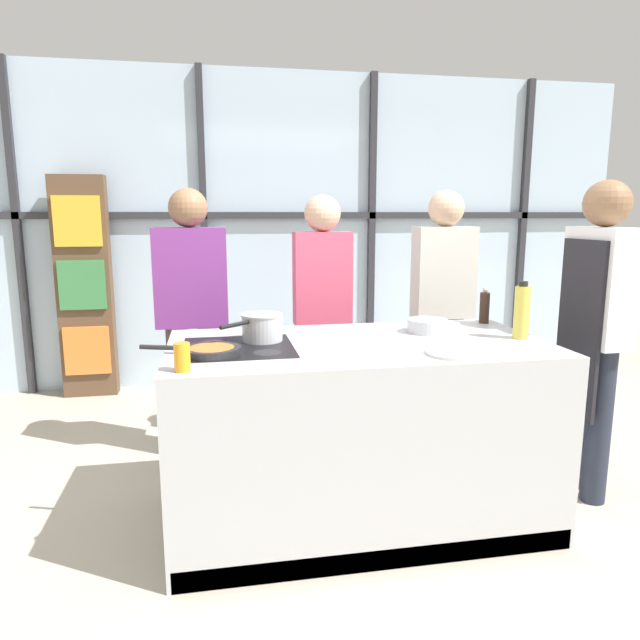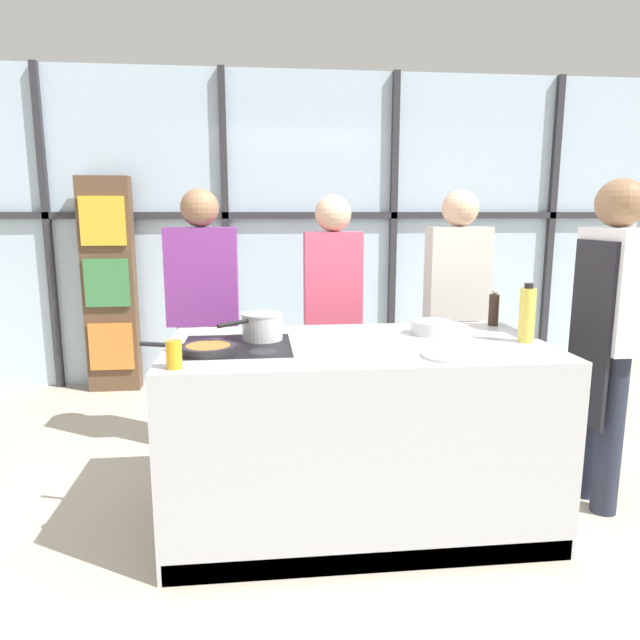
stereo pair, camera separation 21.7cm
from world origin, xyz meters
The scene contains 15 objects.
ground_plane centered at (0.00, 0.00, 0.00)m, with size 18.00×18.00×0.00m, color #BCB29E.
back_window_wall centered at (0.00, 2.59, 1.40)m, with size 6.40×0.10×2.80m.
bookshelf centered at (-1.78, 2.40, 0.94)m, with size 0.44×0.19×1.87m.
demo_island centered at (0.00, 0.00, 0.46)m, with size 1.86×0.96×0.93m.
chef centered at (1.31, 0.01, 1.00)m, with size 0.24×0.41×1.73m.
spectator_far_left centered at (-0.84, 0.97, 0.97)m, with size 0.45×0.24×1.71m.
spectator_center_left centered at (0.00, 0.97, 0.98)m, with size 0.37×0.23×1.67m.
spectator_center_right centered at (0.84, 0.97, 0.99)m, with size 0.41×0.24×1.71m.
frying_pan centered at (-0.72, -0.12, 0.95)m, with size 0.46×0.26×0.04m.
saucepan centered at (-0.47, 0.12, 1.00)m, with size 0.32×0.30×0.14m.
white_plate centered at (0.37, -0.32, 0.94)m, with size 0.27×0.27×0.01m, color white.
mixing_bowl centered at (0.42, 0.17, 0.97)m, with size 0.21×0.21×0.07m.
oil_bottle centered at (0.83, -0.06, 1.07)m, with size 0.08×0.08×0.29m.
pepper_grinder centered at (0.84, 0.36, 1.02)m, with size 0.06×0.06×0.21m.
juice_glass_near centered at (-0.83, -0.38, 0.99)m, with size 0.07×0.07×0.12m, color orange.
Camera 2 is at (-0.48, -2.70, 1.55)m, focal length 32.00 mm.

